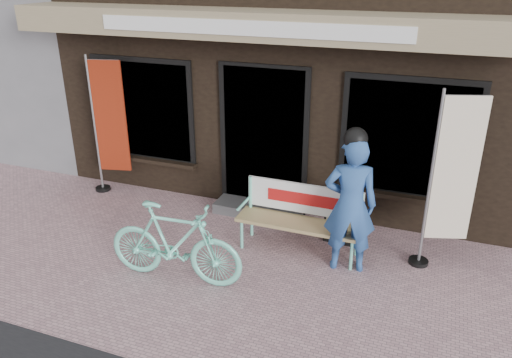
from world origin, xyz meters
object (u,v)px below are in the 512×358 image
at_px(bench, 301,213).
at_px(bicycle, 175,243).
at_px(person, 350,203).
at_px(nobori_cream, 450,180).
at_px(menu_stand, 340,215).
at_px(nobori_red, 108,124).

bearing_deg(bench, bicycle, -133.97).
height_order(bench, person, person).
relative_size(bench, person, 0.90).
bearing_deg(nobori_cream, menu_stand, 159.47).
xyz_separation_m(bicycle, nobori_red, (-2.18, 1.89, 0.65)).
height_order(nobori_red, nobori_cream, same).
bearing_deg(person, menu_stand, 98.58).
bearing_deg(bicycle, bench, -48.45).
bearing_deg(nobori_red, person, -26.81).
relative_size(bench, bicycle, 0.99).
height_order(person, nobori_red, nobori_red).
height_order(bench, bicycle, bicycle).
bearing_deg(bicycle, nobori_red, 45.17).
relative_size(bicycle, nobori_red, 0.74).
relative_size(bicycle, nobori_cream, 0.74).
relative_size(nobori_cream, menu_stand, 2.73).
xyz_separation_m(bicycle, nobori_cream, (2.88, 1.43, 0.65)).
height_order(nobori_red, menu_stand, nobori_red).
xyz_separation_m(bicycle, menu_stand, (1.62, 1.50, -0.07)).
height_order(person, bicycle, person).
bearing_deg(bicycle, menu_stand, -51.24).
relative_size(nobori_red, menu_stand, 2.73).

